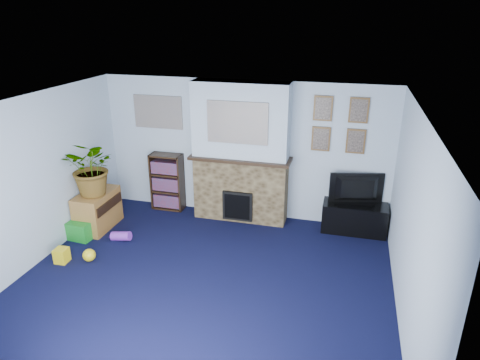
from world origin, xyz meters
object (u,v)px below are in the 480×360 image
(sideboard, at_px, (97,208))
(bookshelf, at_px, (168,183))
(television, at_px, (357,190))
(tv_stand, at_px, (354,219))

(sideboard, bearing_deg, bookshelf, 50.38)
(television, xyz_separation_m, sideboard, (-4.19, -0.96, -0.40))
(bookshelf, height_order, sideboard, bookshelf)
(bookshelf, bearing_deg, tv_stand, -1.31)
(tv_stand, bearing_deg, sideboard, -167.39)
(television, distance_m, bookshelf, 3.36)
(tv_stand, bearing_deg, bookshelf, 178.69)
(television, bearing_deg, tv_stand, 77.14)
(tv_stand, xyz_separation_m, bookshelf, (-3.35, 0.08, 0.28))
(tv_stand, height_order, television, television)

